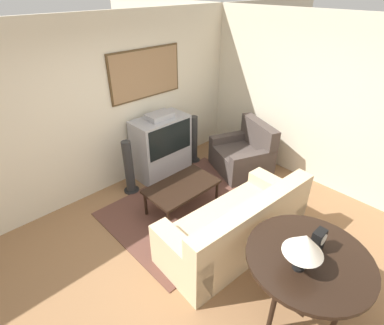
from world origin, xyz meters
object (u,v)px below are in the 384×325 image
object	(u,v)px
table_lamp	(304,244)
speaker_tower_right	(193,141)
couch	(236,228)
mantel_clock	(318,240)
console_table	(309,262)
tv	(162,146)
coffee_table	(182,188)
speaker_tower_left	(129,169)
armchair	(243,156)

from	to	relation	value
table_lamp	speaker_tower_right	xyz separation A→B (m)	(1.54, 2.99, -0.66)
couch	mantel_clock	size ratio (longest dim) A/B	8.90
table_lamp	console_table	bearing A→B (deg)	-4.15
tv	table_lamp	size ratio (longest dim) A/B	2.89
speaker_tower_right	couch	bearing A→B (deg)	-119.69
coffee_table	speaker_tower_left	xyz separation A→B (m)	(-0.31, 0.94, 0.04)
armchair	coffee_table	size ratio (longest dim) A/B	1.13
mantel_clock	speaker_tower_right	distance (m)	3.27
console_table	table_lamp	xyz separation A→B (m)	(-0.20, 0.01, 0.37)
tv	speaker_tower_left	world-z (taller)	tv
coffee_table	speaker_tower_right	size ratio (longest dim) A/B	1.16
armchair	console_table	world-z (taller)	armchair
table_lamp	mantel_clock	xyz separation A→B (m)	(0.33, -0.00, -0.19)
tv	table_lamp	bearing A→B (deg)	-105.10
coffee_table	mantel_clock	bearing A→B (deg)	-92.27
couch	speaker_tower_left	size ratio (longest dim) A/B	2.21
couch	mantel_clock	distance (m)	1.18
couch	speaker_tower_right	world-z (taller)	speaker_tower_right
couch	console_table	xyz separation A→B (m)	(-0.22, -1.03, 0.41)
tv	console_table	world-z (taller)	tv
speaker_tower_left	console_table	bearing A→B (deg)	-88.23
speaker_tower_left	speaker_tower_right	xyz separation A→B (m)	(1.44, 0.00, 0.00)
tv	coffee_table	bearing A→B (deg)	-112.52
table_lamp	couch	bearing A→B (deg)	67.80
console_table	speaker_tower_left	bearing A→B (deg)	91.77
tv	armchair	world-z (taller)	tv
speaker_tower_left	coffee_table	bearing A→B (deg)	-71.74
console_table	coffee_table	bearing A→B (deg)	84.05
armchair	speaker_tower_right	bearing A→B (deg)	-131.51
coffee_table	mantel_clock	xyz separation A→B (m)	(-0.08, -2.06, 0.51)
armchair	speaker_tower_right	distance (m)	0.97
console_table	speaker_tower_right	distance (m)	3.31
armchair	speaker_tower_right	world-z (taller)	speaker_tower_right
couch	table_lamp	size ratio (longest dim) A/B	5.05
tv	speaker_tower_right	world-z (taller)	tv
couch	console_table	world-z (taller)	couch
armchair	speaker_tower_right	xyz separation A→B (m)	(-0.43, 0.86, 0.14)
armchair	coffee_table	distance (m)	1.57
couch	speaker_tower_left	distance (m)	2.01
couch	speaker_tower_left	world-z (taller)	speaker_tower_left
tv	couch	xyz separation A→B (m)	(-0.41, -2.04, -0.24)
tv	speaker_tower_right	size ratio (longest dim) A/B	1.27
table_lamp	mantel_clock	world-z (taller)	table_lamp
tv	coffee_table	world-z (taller)	tv
mantel_clock	speaker_tower_right	world-z (taller)	mantel_clock
coffee_table	speaker_tower_right	bearing A→B (deg)	39.62
mantel_clock	speaker_tower_left	bearing A→B (deg)	94.34
speaker_tower_right	coffee_table	bearing A→B (deg)	-140.38
couch	table_lamp	xyz separation A→B (m)	(-0.41, -1.01, 0.78)
mantel_clock	console_table	bearing A→B (deg)	-174.51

